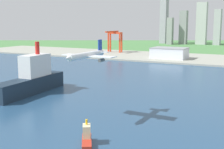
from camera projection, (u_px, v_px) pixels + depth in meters
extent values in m
plane|color=#487E43|center=(147.00, 78.00, 321.96)|extent=(2400.00, 2400.00, 0.00)
cube|color=navy|center=(122.00, 89.00, 269.49)|extent=(840.00, 360.00, 0.15)
cube|color=#989A8C|center=(191.00, 58.00, 487.87)|extent=(840.00, 140.00, 2.50)
cylinder|color=white|center=(87.00, 55.00, 177.98)|extent=(4.20, 33.40, 3.56)
cone|color=white|center=(68.00, 58.00, 162.32)|extent=(3.46, 3.98, 3.38)
cube|color=white|center=(88.00, 56.00, 179.51)|extent=(33.73, 7.98, 0.50)
cube|color=#193899|center=(100.00, 47.00, 190.31)|extent=(0.58, 4.01, 8.55)
cube|color=white|center=(100.00, 52.00, 190.84)|extent=(12.16, 3.90, 0.36)
cylinder|color=#4C4F54|center=(101.00, 60.00, 174.53)|extent=(2.05, 4.70, 1.96)
cylinder|color=#4C4F54|center=(74.00, 58.00, 183.42)|extent=(2.05, 4.70, 1.96)
cube|color=#B22D1E|center=(87.00, 143.00, 145.34)|extent=(12.88, 16.96, 3.20)
cube|color=beige|center=(87.00, 131.00, 147.71)|extent=(6.41, 7.22, 6.03)
cylinder|color=yellow|center=(86.00, 122.00, 147.85)|extent=(1.05, 1.05, 2.56)
cube|color=#192838|center=(30.00, 86.00, 252.13)|extent=(19.82, 78.21, 13.08)
cube|color=silver|center=(35.00, 65.00, 256.56)|extent=(14.10, 28.64, 18.11)
cylinder|color=red|center=(37.00, 48.00, 257.68)|extent=(3.49, 3.49, 10.47)
cube|color=red|center=(108.00, 43.00, 576.56)|extent=(2.20, 2.20, 34.07)
cube|color=red|center=(120.00, 43.00, 565.78)|extent=(2.20, 2.20, 34.07)
cube|color=red|center=(110.00, 43.00, 583.55)|extent=(2.20, 2.20, 34.07)
cube|color=red|center=(122.00, 43.00, 572.78)|extent=(2.20, 2.20, 34.07)
cube|color=red|center=(115.00, 33.00, 571.59)|extent=(26.04, 10.00, 2.80)
cube|color=red|center=(112.00, 32.00, 560.76)|extent=(2.60, 47.42, 2.60)
cube|color=silver|center=(169.00, 53.00, 478.10)|extent=(52.02, 37.45, 15.38)
cube|color=gray|center=(170.00, 48.00, 476.71)|extent=(53.06, 38.20, 1.20)
cube|color=#9896A2|center=(164.00, 18.00, 846.47)|extent=(17.14, 24.85, 138.21)
cube|color=gray|center=(170.00, 31.00, 809.77)|extent=(14.31, 16.48, 69.47)
cube|color=gray|center=(183.00, 27.00, 816.41)|extent=(18.88, 19.52, 87.79)
cube|color=#A9ADAB|center=(202.00, 24.00, 805.31)|extent=(25.77, 19.61, 108.66)
cube|color=#9FA2A5|center=(218.00, 27.00, 787.92)|extent=(16.52, 23.60, 90.34)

